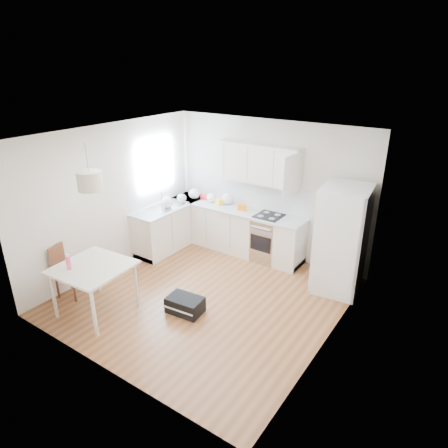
% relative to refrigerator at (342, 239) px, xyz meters
% --- Properties ---
extents(floor, '(4.20, 4.20, 0.00)m').
position_rel_refrigerator_xyz_m(floor, '(-1.72, -1.55, -0.92)').
color(floor, brown).
rests_on(floor, ground).
extents(ceiling, '(4.20, 4.20, 0.00)m').
position_rel_refrigerator_xyz_m(ceiling, '(-1.72, -1.55, 1.78)').
color(ceiling, white).
rests_on(ceiling, wall_back).
extents(wall_back, '(4.20, 0.00, 4.20)m').
position_rel_refrigerator_xyz_m(wall_back, '(-1.72, 0.55, 0.43)').
color(wall_back, beige).
rests_on(wall_back, floor).
extents(wall_left, '(0.00, 4.20, 4.20)m').
position_rel_refrigerator_xyz_m(wall_left, '(-3.82, -1.55, 0.43)').
color(wall_left, beige).
rests_on(wall_left, floor).
extents(wall_right, '(0.00, 4.20, 4.20)m').
position_rel_refrigerator_xyz_m(wall_right, '(0.38, -1.55, 0.43)').
color(wall_right, beige).
rests_on(wall_right, floor).
extents(window_glassblock, '(0.02, 1.00, 1.00)m').
position_rel_refrigerator_xyz_m(window_glassblock, '(-3.81, -0.40, 0.83)').
color(window_glassblock, '#BFE0F9').
rests_on(window_glassblock, wall_left).
extents(cabinets_back, '(3.00, 0.60, 0.88)m').
position_rel_refrigerator_xyz_m(cabinets_back, '(-2.32, 0.25, -0.48)').
color(cabinets_back, white).
rests_on(cabinets_back, floor).
extents(cabinets_left, '(0.60, 1.80, 0.88)m').
position_rel_refrigerator_xyz_m(cabinets_left, '(-3.52, -0.35, -0.48)').
color(cabinets_left, white).
rests_on(cabinets_left, floor).
extents(counter_back, '(3.02, 0.64, 0.04)m').
position_rel_refrigerator_xyz_m(counter_back, '(-2.32, 0.25, -0.02)').
color(counter_back, '#BABDBF').
rests_on(counter_back, cabinets_back).
extents(counter_left, '(0.64, 1.82, 0.04)m').
position_rel_refrigerator_xyz_m(counter_left, '(-3.52, -0.35, -0.02)').
color(counter_left, '#BABDBF').
rests_on(counter_left, cabinets_left).
extents(backsplash_back, '(3.00, 0.01, 0.58)m').
position_rel_refrigerator_xyz_m(backsplash_back, '(-2.32, 0.54, 0.29)').
color(backsplash_back, white).
rests_on(backsplash_back, wall_back).
extents(backsplash_left, '(0.01, 1.80, 0.58)m').
position_rel_refrigerator_xyz_m(backsplash_left, '(-3.82, -0.35, 0.29)').
color(backsplash_left, white).
rests_on(backsplash_left, wall_left).
extents(upper_cabinets, '(1.70, 0.32, 0.75)m').
position_rel_refrigerator_xyz_m(upper_cabinets, '(-1.87, 0.39, 0.96)').
color(upper_cabinets, white).
rests_on(upper_cabinets, wall_back).
extents(range_oven, '(0.50, 0.61, 0.88)m').
position_rel_refrigerator_xyz_m(range_oven, '(-1.52, 0.25, -0.48)').
color(range_oven, '#BCBEC1').
rests_on(range_oven, floor).
extents(sink, '(0.50, 0.80, 0.16)m').
position_rel_refrigerator_xyz_m(sink, '(-3.52, -0.40, -0.00)').
color(sink, '#BCBEC1').
rests_on(sink, counter_left).
extents(refrigerator, '(0.98, 1.02, 1.83)m').
position_rel_refrigerator_xyz_m(refrigerator, '(0.00, 0.00, 0.00)').
color(refrigerator, white).
rests_on(refrigerator, floor).
extents(dining_table, '(1.10, 1.10, 0.82)m').
position_rel_refrigerator_xyz_m(dining_table, '(-2.87, -2.86, -0.19)').
color(dining_table, beige).
rests_on(dining_table, floor).
extents(dining_chair, '(0.48, 0.48, 0.92)m').
position_rel_refrigerator_xyz_m(dining_chair, '(-3.61, -2.78, -0.46)').
color(dining_chair, '#502818').
rests_on(dining_chair, floor).
extents(drink_bottle, '(0.09, 0.09, 0.25)m').
position_rel_refrigerator_xyz_m(drink_bottle, '(-3.09, -3.11, 0.03)').
color(drink_bottle, '#F6447C').
rests_on(drink_bottle, dining_table).
extents(gym_bag, '(0.59, 0.42, 0.26)m').
position_rel_refrigerator_xyz_m(gym_bag, '(-1.72, -2.09, -0.79)').
color(gym_bag, black).
rests_on(gym_bag, floor).
extents(pendant_lamp, '(0.41, 0.41, 0.26)m').
position_rel_refrigerator_xyz_m(pendant_lamp, '(-2.69, -2.84, 1.26)').
color(pendant_lamp, beige).
rests_on(pendant_lamp, ceiling).
extents(grocery_bag_a, '(0.25, 0.21, 0.22)m').
position_rel_refrigerator_xyz_m(grocery_bag_a, '(-3.35, 0.25, 0.11)').
color(grocery_bag_a, white).
rests_on(grocery_bag_a, counter_back).
extents(grocery_bag_b, '(0.22, 0.19, 0.20)m').
position_rel_refrigerator_xyz_m(grocery_bag_b, '(-2.91, 0.28, 0.10)').
color(grocery_bag_b, white).
rests_on(grocery_bag_b, counter_back).
extents(grocery_bag_c, '(0.25, 0.21, 0.23)m').
position_rel_refrigerator_xyz_m(grocery_bag_c, '(-2.57, 0.36, 0.12)').
color(grocery_bag_c, white).
rests_on(grocery_bag_c, counter_back).
extents(grocery_bag_d, '(0.21, 0.18, 0.19)m').
position_rel_refrigerator_xyz_m(grocery_bag_d, '(-3.42, -0.09, 0.10)').
color(grocery_bag_d, white).
rests_on(grocery_bag_d, counter_back).
extents(grocery_bag_e, '(0.25, 0.22, 0.23)m').
position_rel_refrigerator_xyz_m(grocery_bag_e, '(-3.46, -0.50, 0.12)').
color(grocery_bag_e, white).
rests_on(grocery_bag_e, counter_left).
extents(snack_orange, '(0.21, 0.19, 0.12)m').
position_rel_refrigerator_xyz_m(snack_orange, '(-2.13, 0.24, 0.06)').
color(snack_orange, orange).
rests_on(snack_orange, counter_back).
extents(snack_yellow, '(0.19, 0.16, 0.11)m').
position_rel_refrigerator_xyz_m(snack_yellow, '(-2.70, 0.25, 0.06)').
color(snack_yellow, gold).
rests_on(snack_yellow, counter_back).
extents(snack_red, '(0.16, 0.10, 0.10)m').
position_rel_refrigerator_xyz_m(snack_red, '(-3.16, 0.35, 0.05)').
color(snack_red, red).
rests_on(snack_red, counter_back).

